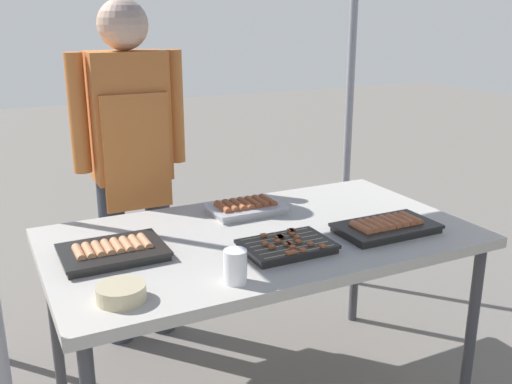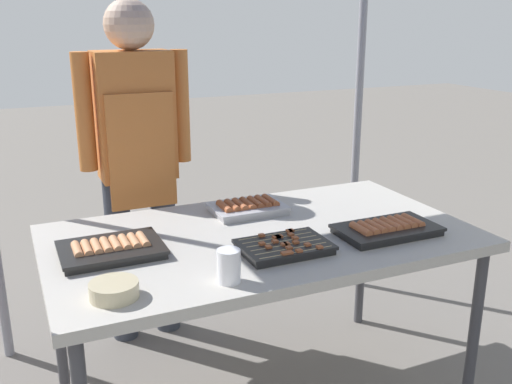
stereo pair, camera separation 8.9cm
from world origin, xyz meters
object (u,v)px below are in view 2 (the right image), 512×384
(tray_pork_links, at_px, (111,249))
(drink_cup_near_edge, at_px, (229,266))
(tray_spring_rolls, at_px, (248,207))
(tray_meat_skewers, at_px, (284,247))
(condiment_bowl, at_px, (114,290))
(stall_table, at_px, (261,246))
(vendor_woman, at_px, (137,148))
(tray_grilled_sausages, at_px, (387,229))

(tray_pork_links, relative_size, drink_cup_near_edge, 3.27)
(tray_spring_rolls, bearing_deg, tray_meat_skewers, -96.64)
(condiment_bowl, height_order, drink_cup_near_edge, drink_cup_near_edge)
(condiment_bowl, bearing_deg, tray_pork_links, 81.05)
(tray_spring_rolls, distance_m, drink_cup_near_edge, 0.67)
(stall_table, distance_m, vendor_woman, 0.84)
(stall_table, bearing_deg, tray_pork_links, 177.26)
(tray_spring_rolls, distance_m, condiment_bowl, 0.86)
(stall_table, distance_m, tray_pork_links, 0.56)
(drink_cup_near_edge, bearing_deg, tray_spring_rolls, 61.76)
(tray_grilled_sausages, distance_m, drink_cup_near_edge, 0.71)
(tray_grilled_sausages, bearing_deg, condiment_bowl, -174.61)
(stall_table, bearing_deg, tray_spring_rolls, 78.65)
(condiment_bowl, height_order, vendor_woman, vendor_woman)
(stall_table, xyz_separation_m, tray_meat_skewers, (-0.00, -0.19, 0.07))
(stall_table, xyz_separation_m, condiment_bowl, (-0.61, -0.30, 0.08))
(tray_pork_links, bearing_deg, vendor_woman, 69.87)
(condiment_bowl, bearing_deg, drink_cup_near_edge, -6.52)
(vendor_woman, bearing_deg, condiment_bowl, 73.26)
(tray_grilled_sausages, height_order, vendor_woman, vendor_woman)
(tray_meat_skewers, bearing_deg, condiment_bowl, -170.11)
(tray_grilled_sausages, distance_m, condiment_bowl, 1.05)
(tray_pork_links, bearing_deg, stall_table, -2.74)
(tray_grilled_sausages, height_order, tray_pork_links, tray_grilled_sausages)
(tray_meat_skewers, xyz_separation_m, tray_pork_links, (-0.56, 0.22, 0.00))
(tray_grilled_sausages, distance_m, tray_pork_links, 1.02)
(stall_table, bearing_deg, tray_meat_skewers, -90.53)
(tray_meat_skewers, bearing_deg, tray_pork_links, 158.39)
(tray_spring_rolls, xyz_separation_m, drink_cup_near_edge, (-0.31, -0.59, 0.03))
(tray_meat_skewers, relative_size, tray_spring_rolls, 1.02)
(tray_pork_links, relative_size, tray_spring_rolls, 1.15)
(condiment_bowl, xyz_separation_m, vendor_woman, (0.31, 1.04, 0.18))
(tray_pork_links, distance_m, drink_cup_near_edge, 0.47)
(stall_table, relative_size, vendor_woman, 0.99)
(stall_table, xyz_separation_m, tray_grilled_sausages, (0.43, -0.20, 0.07))
(stall_table, height_order, tray_pork_links, tray_pork_links)
(stall_table, bearing_deg, tray_grilled_sausages, -25.14)
(stall_table, distance_m, tray_spring_rolls, 0.26)
(stall_table, height_order, vendor_woman, vendor_woman)
(condiment_bowl, relative_size, drink_cup_near_edge, 1.36)
(stall_table, height_order, tray_spring_rolls, tray_spring_rolls)
(tray_spring_rolls, distance_m, vendor_woman, 0.63)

